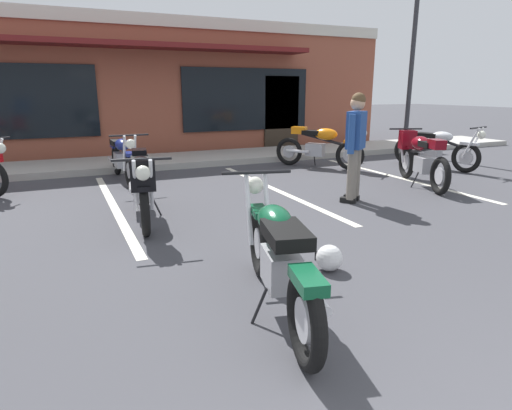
{
  "coord_description": "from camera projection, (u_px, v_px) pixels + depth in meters",
  "views": [
    {
      "loc": [
        -2.05,
        -0.04,
        1.71
      ],
      "look_at": [
        -0.23,
        3.97,
        0.55
      ],
      "focal_mm": 30.7,
      "sensor_mm": 36.0,
      "label": 1
    }
  ],
  "objects": [
    {
      "name": "parking_lot_lamp_post",
      "position": [
        418.0,
        23.0,
        11.08
      ],
      "size": [
        0.24,
        0.76,
        5.19
      ],
      "color": "#2D2D33",
      "rests_on": "ground_plane"
    },
    {
      "name": "motorcycle_orange_scrambler",
      "position": [
        122.0,
        157.0,
        8.35
      ],
      "size": [
        0.66,
        2.11,
        0.98
      ],
      "color": "black",
      "rests_on": "ground_plane"
    },
    {
      "name": "motorcycle_foreground_classic",
      "position": [
        278.0,
        256.0,
        3.4
      ],
      "size": [
        0.83,
        2.08,
        0.98
      ],
      "color": "black",
      "rests_on": "ground_plane"
    },
    {
      "name": "helmet_on_pavement",
      "position": [
        329.0,
        258.0,
        4.25
      ],
      "size": [
        0.26,
        0.26,
        0.26
      ],
      "color": "silver",
      "rests_on": "ground_plane"
    },
    {
      "name": "person_in_shorts_foreground",
      "position": [
        356.0,
        141.0,
        6.68
      ],
      "size": [
        0.53,
        0.45,
        1.68
      ],
      "color": "black",
      "rests_on": "ground_plane"
    },
    {
      "name": "motorcycle_blue_standard",
      "position": [
        142.0,
        183.0,
        5.71
      ],
      "size": [
        0.73,
        2.1,
        0.98
      ],
      "color": "black",
      "rests_on": "ground_plane"
    },
    {
      "name": "motorcycle_silver_naked",
      "position": [
        324.0,
        145.0,
        9.77
      ],
      "size": [
        1.52,
        1.76,
        0.98
      ],
      "color": "black",
      "rests_on": "ground_plane"
    },
    {
      "name": "motorcycle_red_sportbike",
      "position": [
        420.0,
        156.0,
        8.05
      ],
      "size": [
        1.05,
        2.01,
        0.98
      ],
      "color": "black",
      "rests_on": "ground_plane"
    },
    {
      "name": "brick_storefront_building",
      "position": [
        125.0,
        88.0,
        13.36
      ],
      "size": [
        14.65,
        6.14,
        3.55
      ],
      "color": "brown",
      "rests_on": "ground_plane"
    },
    {
      "name": "ground_plane",
      "position": [
        304.0,
        272.0,
        4.25
      ],
      "size": [
        80.0,
        80.0,
        0.0
      ],
      "primitive_type": "plane",
      "color": "#3D3D42"
    },
    {
      "name": "painted_stall_lines",
      "position": [
        201.0,
        197.0,
        7.19
      ],
      "size": [
        8.39,
        4.8,
        0.01
      ],
      "color": "silver",
      "rests_on": "ground_plane"
    },
    {
      "name": "sidewalk_kerb",
      "position": [
        155.0,
        161.0,
        10.35
      ],
      "size": [
        22.0,
        1.8,
        0.14
      ],
      "primitive_type": "cube",
      "color": "#A8A59E",
      "rests_on": "ground_plane"
    },
    {
      "name": "motorcycle_cream_vintage",
      "position": [
        436.0,
        148.0,
        9.75
      ],
      "size": [
        0.88,
        2.08,
        0.98
      ],
      "color": "black",
      "rests_on": "ground_plane"
    }
  ]
}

